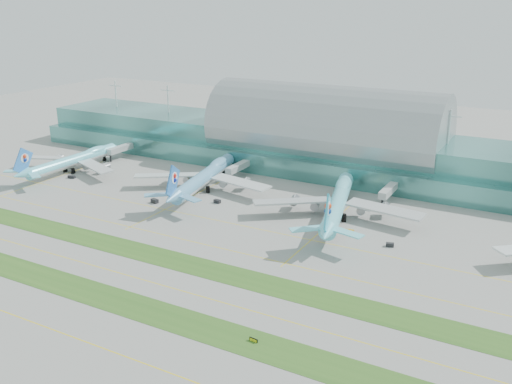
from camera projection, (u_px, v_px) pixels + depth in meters
The scene contains 18 objects.
ground at pixel (177, 264), 189.30m from camera, with size 700.00×700.00×0.00m, color gray.
terminal at pixel (325, 142), 291.67m from camera, with size 340.00×69.10×36.00m.
grass_strip_near at pixel (119, 301), 166.04m from camera, with size 420.00×12.00×0.08m, color #2D591E.
grass_strip_far at pixel (180, 262), 190.95m from camera, with size 420.00×12.00×0.08m, color #2D591E.
taxiline_a at pixel (68, 335), 149.44m from camera, with size 420.00×0.35×0.01m, color yellow.
taxiline_b at pixel (150, 282), 177.67m from camera, with size 420.00×0.35×0.01m, color yellow.
taxiline_c at pixel (206, 245), 204.25m from camera, with size 420.00×0.35×0.01m, color yellow.
taxiline_d at pixel (238, 225), 222.51m from camera, with size 420.00×0.35×0.01m, color yellow.
airliner_a at pixel (74, 160), 290.30m from camera, with size 61.19×69.32×19.11m.
airliner_b at pixel (205, 176), 261.95m from camera, with size 65.73×75.55×20.92m.
airliner_c at pixel (338, 201), 228.43m from camera, with size 66.61×76.92×21.47m.
gse_a at pixel (54, 170), 291.39m from camera, with size 3.68×2.04×1.45m, color yellow.
gse_b at pixel (72, 177), 279.87m from camera, with size 3.68×1.53×1.30m, color black.
gse_c at pixel (155, 201), 245.94m from camera, with size 3.34×1.84×1.75m, color black.
gse_d at pixel (217, 201), 245.91m from camera, with size 2.89×1.70×1.49m, color black.
gse_e at pixel (349, 231), 214.32m from camera, with size 3.58×1.65×1.31m, color #C0850B.
gse_f at pixel (390, 245), 202.60m from camera, with size 2.79×1.61×1.37m, color black.
taxiway_sign_east at pixel (253, 340), 146.38m from camera, with size 2.52×0.54×1.06m.
Camera 1 is at (105.55, -137.72, 83.69)m, focal length 40.00 mm.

